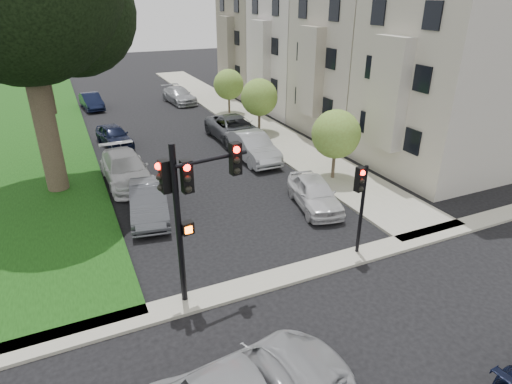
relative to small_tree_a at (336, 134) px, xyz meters
name	(u,v)px	position (x,y,z in m)	size (l,w,h in m)	color
ground	(322,310)	(-6.20, -8.70, -2.52)	(140.00, 140.00, 0.00)	black
grass_strip	(26,136)	(-15.20, 15.30, -2.46)	(8.00, 44.00, 0.12)	#14380E
sidewalk_right	(235,112)	(0.55, 15.30, -2.46)	(3.50, 44.00, 0.12)	#9B9A88
sidewalk_cross	(291,274)	(-6.20, -6.70, -2.46)	(60.00, 1.00, 0.12)	#9B9A88
house_a	(453,40)	(6.25, -0.70, 4.42)	(7.70, 7.55, 15.97)	silver
house_b	(362,30)	(6.25, 6.80, 4.42)	(7.70, 7.55, 15.97)	gray
house_c	(304,23)	(6.25, 14.30, 4.42)	(7.70, 7.55, 15.97)	#9E9B98
house_d	(264,19)	(6.25, 21.80, 4.42)	(7.70, 7.55, 15.97)	gray
small_tree_a	(336,134)	(0.00, 0.00, 0.00)	(2.52, 2.52, 3.78)	#352B22
small_tree_b	(259,97)	(0.00, 9.32, 0.04)	(2.56, 2.56, 3.84)	#352B22
small_tree_c	(229,85)	(0.00, 15.18, -0.09)	(2.43, 2.43, 3.65)	#352B22
traffic_signal_main	(190,196)	(-9.58, -6.46, 1.18)	(2.62, 0.69, 5.36)	black
traffic_signal_secondary	(361,195)	(-3.37, -6.51, 0.01)	(0.47, 0.38, 3.62)	black
car_parked_0	(315,193)	(-2.63, -2.38, -1.81)	(1.67, 4.15, 1.41)	silver
car_parked_1	(253,147)	(-2.65, 4.53, -1.71)	(1.70, 4.88, 1.61)	#999BA0
car_parked_2	(235,129)	(-2.20, 8.44, -1.71)	(2.67, 5.80, 1.61)	#3F4247
car_parked_4	(179,95)	(-2.68, 20.85, -1.82)	(1.96, 4.81, 1.40)	#999BA0
car_parked_5	(149,202)	(-9.78, -0.16, -1.78)	(1.55, 4.45, 1.47)	#3F4247
car_parked_6	(126,169)	(-10.07, 4.14, -1.74)	(2.16, 5.31, 1.54)	silver
car_parked_7	(114,136)	(-9.78, 10.75, -1.85)	(1.58, 3.93, 1.34)	black
car_parked_9	(91,101)	(-10.16, 21.74, -1.84)	(1.43, 4.10, 1.35)	black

